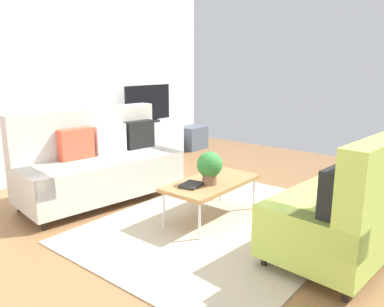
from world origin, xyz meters
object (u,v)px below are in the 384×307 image
vase_1 (128,120)px  potted_plant (210,166)px  storage_trunk (192,138)px  vase_0 (120,122)px  table_book_0 (191,185)px  couch_green (360,202)px  coffee_table (212,184)px  couch_beige (99,164)px  bottle_0 (140,118)px  tv (148,105)px  tv_console (148,141)px

vase_1 → potted_plant: bearing=-114.4°
storage_trunk → vase_0: 1.76m
table_book_0 → vase_1: size_ratio=1.53×
couch_green → potted_plant: 1.44m
potted_plant → vase_0: size_ratio=2.16×
coffee_table → potted_plant: size_ratio=3.22×
couch_green → table_book_0: size_ratio=8.19×
coffee_table → storage_trunk: bearing=42.5°
coffee_table → storage_trunk: size_ratio=2.12×
storage_trunk → potted_plant: potted_plant is taller
couch_beige → coffee_table: 1.47m
couch_beige → table_book_0: 1.37m
coffee_table → storage_trunk: 3.48m
couch_beige → potted_plant: 1.50m
vase_1 → table_book_0: bearing=-118.5°
couch_beige → bottle_0: bearing=-141.0°
tv → table_book_0: 2.99m
table_book_0 → vase_0: bearing=64.7°
coffee_table → bottle_0: (1.25, 2.41, 0.35)m
storage_trunk → bottle_0: bearing=177.4°
couch_beige → couch_green: (0.66, -2.84, -0.01)m
couch_green → tv_console: size_ratio=1.40×
vase_0 → vase_1: size_ratio=1.01×
couch_beige → coffee_table: bearing=112.6°
couch_green → table_book_0: (-0.55, 1.48, -0.01)m
couch_green → tv_console: (1.18, 3.87, -0.12)m
couch_beige → potted_plant: couch_beige is taller
potted_plant → table_book_0: size_ratio=1.42×
couch_green → bottle_0: size_ratio=9.27×
potted_plant → table_book_0: bearing=149.5°
tv → potted_plant: size_ratio=2.93×
storage_trunk → vase_1: vase_1 is taller
vase_1 → bottle_0: size_ratio=0.74×
tv_console → table_book_0: 2.96m
coffee_table → bottle_0: bottle_0 is taller
potted_plant → bottle_0: 2.81m
vase_0 → vase_1: vase_0 is taller
couch_green → tv: size_ratio=1.97×
vase_1 → tv_console: bearing=-7.0°
couch_beige → couch_green: same height
couch_beige → tv_console: bearing=-143.1°
storage_trunk → vase_1: bearing=174.3°
tv_console → couch_green: bearing=-107.0°
bottle_0 → vase_1: bearing=155.5°
couch_beige → storage_trunk: bearing=-154.7°
tv_console → vase_0: bearing=175.1°
coffee_table → bottle_0: 2.74m
vase_1 → couch_green: bearing=-101.2°
bottle_0 → tv: bearing=5.4°
storage_trunk → tv_console: bearing=174.8°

